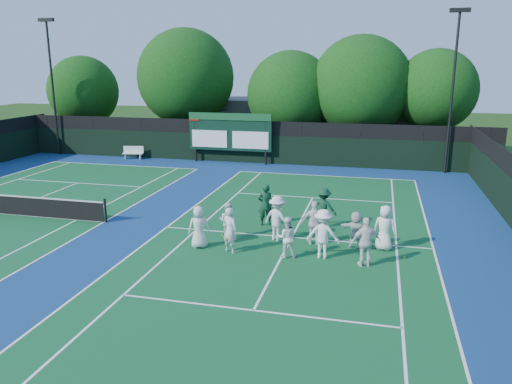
# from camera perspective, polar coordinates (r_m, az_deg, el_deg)

# --- Properties ---
(ground) EXTENTS (120.00, 120.00, 0.00)m
(ground) POSITION_cam_1_polar(r_m,az_deg,el_deg) (19.53, 3.61, -6.19)
(ground) COLOR #18390F
(ground) RESTS_ON ground
(court_apron) EXTENTS (34.00, 32.00, 0.01)m
(court_apron) POSITION_cam_1_polar(r_m,az_deg,el_deg) (22.19, -11.36, -3.88)
(court_apron) COLOR navy
(court_apron) RESTS_ON ground
(near_court) EXTENTS (11.05, 23.85, 0.01)m
(near_court) POSITION_cam_1_polar(r_m,az_deg,el_deg) (20.45, 4.12, -5.20)
(near_court) COLOR #115328
(near_court) RESTS_ON ground
(left_court) EXTENTS (11.05, 23.85, 0.01)m
(left_court) POSITION_cam_1_polar(r_m,az_deg,el_deg) (26.52, -27.24, -2.20)
(left_court) COLOR #115328
(left_court) RESTS_ON ground
(back_fence) EXTENTS (34.00, 0.08, 3.00)m
(back_fence) POSITION_cam_1_polar(r_m,az_deg,el_deg) (35.65, -1.24, 5.54)
(back_fence) COLOR black
(back_fence) RESTS_ON ground
(scoreboard) EXTENTS (6.00, 0.21, 3.55)m
(scoreboard) POSITION_cam_1_polar(r_m,az_deg,el_deg) (35.41, -3.02, 6.83)
(scoreboard) COLOR black
(scoreboard) RESTS_ON ground
(clubhouse) EXTENTS (18.00, 6.00, 4.00)m
(clubhouse) POSITION_cam_1_polar(r_m,az_deg,el_deg) (42.60, 6.85, 7.77)
(clubhouse) COLOR #55555A
(clubhouse) RESTS_ON ground
(light_pole_left) EXTENTS (1.20, 0.30, 10.12)m
(light_pole_left) POSITION_cam_1_polar(r_m,az_deg,el_deg) (41.48, -22.37, 12.60)
(light_pole_left) COLOR black
(light_pole_left) RESTS_ON ground
(light_pole_right) EXTENTS (1.20, 0.30, 10.12)m
(light_pole_right) POSITION_cam_1_polar(r_m,az_deg,el_deg) (33.98, 21.70, 12.49)
(light_pole_right) COLOR black
(light_pole_right) RESTS_ON ground
(bench) EXTENTS (1.55, 0.70, 0.95)m
(bench) POSITION_cam_1_polar(r_m,az_deg,el_deg) (38.28, -13.86, 4.46)
(bench) COLOR white
(bench) RESTS_ON ground
(tree_a) EXTENTS (5.76, 5.76, 7.55)m
(tree_a) POSITION_cam_1_polar(r_m,az_deg,el_deg) (44.60, -18.91, 10.66)
(tree_a) COLOR black
(tree_a) RESTS_ON ground
(tree_b) EXTENTS (7.52, 7.52, 9.60)m
(tree_b) POSITION_cam_1_polar(r_m,az_deg,el_deg) (40.39, -7.77, 12.58)
(tree_b) COLOR black
(tree_b) RESTS_ON ground
(tree_c) EXTENTS (6.53, 6.53, 7.87)m
(tree_c) POSITION_cam_1_polar(r_m,az_deg,el_deg) (38.20, 4.23, 10.75)
(tree_c) COLOR black
(tree_c) RESTS_ON ground
(tree_d) EXTENTS (7.28, 7.28, 8.95)m
(tree_d) POSITION_cam_1_polar(r_m,az_deg,el_deg) (37.64, 12.14, 11.45)
(tree_d) COLOR black
(tree_d) RESTS_ON ground
(tree_e) EXTENTS (5.69, 5.69, 7.94)m
(tree_e) POSITION_cam_1_polar(r_m,az_deg,el_deg) (37.83, 20.09, 10.66)
(tree_e) COLOR black
(tree_e) RESTS_ON ground
(tennis_ball_1) EXTENTS (0.07, 0.07, 0.07)m
(tennis_ball_1) POSITION_cam_1_polar(r_m,az_deg,el_deg) (20.58, 13.74, -5.39)
(tennis_ball_1) COLOR #B5D519
(tennis_ball_1) RESTS_ON ground
(tennis_ball_2) EXTENTS (0.07, 0.07, 0.07)m
(tennis_ball_2) POSITION_cam_1_polar(r_m,az_deg,el_deg) (19.13, 16.62, -7.13)
(tennis_ball_2) COLOR #B5D519
(tennis_ball_2) RESTS_ON ground
(tennis_ball_3) EXTENTS (0.07, 0.07, 0.07)m
(tennis_ball_3) POSITION_cam_1_polar(r_m,az_deg,el_deg) (20.58, -3.88, -4.99)
(tennis_ball_3) COLOR #B5D519
(tennis_ball_3) RESTS_ON ground
(tennis_ball_4) EXTENTS (0.07, 0.07, 0.07)m
(tennis_ball_4) POSITION_cam_1_polar(r_m,az_deg,el_deg) (24.20, 2.92, -1.99)
(tennis_ball_4) COLOR #B5D519
(tennis_ball_4) RESTS_ON ground
(tennis_ball_5) EXTENTS (0.07, 0.07, 0.07)m
(tennis_ball_5) POSITION_cam_1_polar(r_m,az_deg,el_deg) (20.43, 10.89, -5.38)
(tennis_ball_5) COLOR #B5D519
(tennis_ball_5) RESTS_ON ground
(player_front_0) EXTENTS (0.95, 0.79, 1.65)m
(player_front_0) POSITION_cam_1_polar(r_m,az_deg,el_deg) (19.21, -6.54, -4.00)
(player_front_0) COLOR silver
(player_front_0) RESTS_ON ground
(player_front_1) EXTENTS (0.75, 0.62, 1.74)m
(player_front_1) POSITION_cam_1_polar(r_m,az_deg,el_deg) (18.63, -3.01, -4.36)
(player_front_1) COLOR silver
(player_front_1) RESTS_ON ground
(player_front_2) EXTENTS (0.85, 0.73, 1.54)m
(player_front_2) POSITION_cam_1_polar(r_m,az_deg,el_deg) (18.19, 3.52, -5.18)
(player_front_2) COLOR white
(player_front_2) RESTS_ON ground
(player_front_3) EXTENTS (1.20, 0.71, 1.83)m
(player_front_3) POSITION_cam_1_polar(r_m,az_deg,el_deg) (18.22, 7.67, -4.77)
(player_front_3) COLOR white
(player_front_3) RESTS_ON ground
(player_front_4) EXTENTS (1.13, 0.76, 1.78)m
(player_front_4) POSITION_cam_1_polar(r_m,az_deg,el_deg) (17.76, 12.45, -5.60)
(player_front_4) COLOR white
(player_front_4) RESTS_ON ground
(player_back_0) EXTENTS (0.78, 0.64, 1.48)m
(player_back_0) POSITION_cam_1_polar(r_m,az_deg,el_deg) (20.16, -3.25, -3.28)
(player_back_0) COLOR silver
(player_back_0) RESTS_ON ground
(player_back_1) EXTENTS (1.36, 1.10, 1.83)m
(player_back_1) POSITION_cam_1_polar(r_m,az_deg,el_deg) (19.86, 2.44, -3.02)
(player_back_1) COLOR silver
(player_back_1) RESTS_ON ground
(player_back_2) EXTENTS (1.09, 0.60, 1.76)m
(player_back_2) POSITION_cam_1_polar(r_m,az_deg,el_deg) (19.53, 6.72, -3.52)
(player_back_2) COLOR white
(player_back_2) RESTS_ON ground
(player_back_3) EXTENTS (1.44, 0.90, 1.48)m
(player_back_3) POSITION_cam_1_polar(r_m,az_deg,el_deg) (19.39, 11.33, -4.28)
(player_back_3) COLOR silver
(player_back_3) RESTS_ON ground
(player_back_4) EXTENTS (0.96, 0.75, 1.74)m
(player_back_4) POSITION_cam_1_polar(r_m,az_deg,el_deg) (19.47, 14.48, -3.98)
(player_back_4) COLOR white
(player_back_4) RESTS_ON ground
(coach_left) EXTENTS (0.79, 0.65, 1.85)m
(coach_left) POSITION_cam_1_polar(r_m,az_deg,el_deg) (21.70, 1.08, -1.47)
(coach_left) COLOR #0F3A23
(coach_left) RESTS_ON ground
(coach_right) EXTENTS (1.20, 0.78, 1.75)m
(coach_right) POSITION_cam_1_polar(r_m,az_deg,el_deg) (21.61, 7.72, -1.80)
(coach_right) COLOR #103B24
(coach_right) RESTS_ON ground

